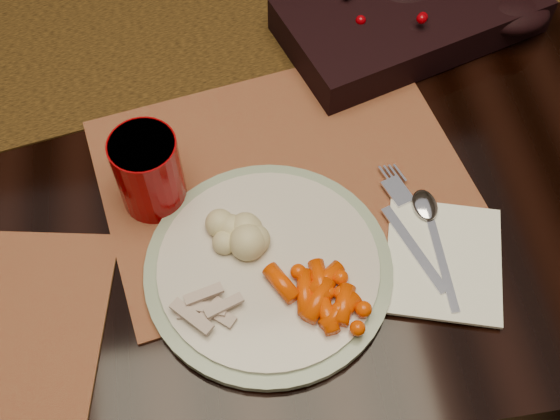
{
  "coord_description": "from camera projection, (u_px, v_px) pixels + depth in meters",
  "views": [
    {
      "loc": [
        -0.05,
        -0.66,
        1.47
      ],
      "look_at": [
        0.01,
        -0.25,
        0.8
      ],
      "focal_mm": 45.0,
      "sensor_mm": 36.0,
      "label": 1
    }
  ],
  "objects": [
    {
      "name": "dinner_plate",
      "position": [
        268.0,
        268.0,
        0.79
      ],
      "size": [
        0.36,
        0.36,
        0.02
      ],
      "primitive_type": "cylinder",
      "rotation": [
        0.0,
        0.0,
        0.38
      ],
      "color": "beige",
      "rests_on": "placemat_main"
    },
    {
      "name": "dining_table",
      "position": [
        254.0,
        218.0,
        1.28
      ],
      "size": [
        1.8,
        1.0,
        0.75
      ],
      "primitive_type": "cube",
      "color": "black",
      "rests_on": "floor"
    },
    {
      "name": "red_cup",
      "position": [
        149.0,
        172.0,
        0.8
      ],
      "size": [
        0.09,
        0.09,
        0.11
      ],
      "primitive_type": "cylinder",
      "rotation": [
        0.0,
        0.0,
        -0.16
      ],
      "color": "#820103",
      "rests_on": "placemat_main"
    },
    {
      "name": "turkey_shreds",
      "position": [
        207.0,
        303.0,
        0.75
      ],
      "size": [
        0.07,
        0.06,
        0.02
      ],
      "primitive_type": null,
      "rotation": [
        0.0,
        0.0,
        -0.02
      ],
      "color": "#BFB0A8",
      "rests_on": "dinner_plate"
    },
    {
      "name": "floor",
      "position": [
        260.0,
        302.0,
        1.6
      ],
      "size": [
        5.0,
        5.0,
        0.0
      ],
      "primitive_type": "plane",
      "color": "black",
      "rests_on": "ground"
    },
    {
      "name": "baby_carrots",
      "position": [
        300.0,
        301.0,
        0.75
      ],
      "size": [
        0.14,
        0.13,
        0.02
      ],
      "primitive_type": null,
      "rotation": [
        0.0,
        0.0,
        -0.34
      ],
      "color": "#E43F00",
      "rests_on": "dinner_plate"
    },
    {
      "name": "napkin",
      "position": [
        444.0,
        260.0,
        0.8
      ],
      "size": [
        0.17,
        0.18,
        0.01
      ],
      "primitive_type": "cube",
      "rotation": [
        0.0,
        0.0,
        -0.29
      ],
      "color": "white",
      "rests_on": "placemat_main"
    },
    {
      "name": "placemat_main",
      "position": [
        282.0,
        174.0,
        0.87
      ],
      "size": [
        0.49,
        0.39,
        0.0
      ],
      "primitive_type": "cube",
      "rotation": [
        0.0,
        0.0,
        0.18
      ],
      "color": "olive",
      "rests_on": "dining_table"
    },
    {
      "name": "spoon",
      "position": [
        437.0,
        245.0,
        0.81
      ],
      "size": [
        0.03,
        0.15,
        0.0
      ],
      "primitive_type": null,
      "rotation": [
        0.0,
        0.0,
        -0.03
      ],
      "color": "silver",
      "rests_on": "napkin"
    },
    {
      "name": "centerpiece",
      "position": [
        411.0,
        11.0,
        0.97
      ],
      "size": [
        0.39,
        0.28,
        0.07
      ],
      "primitive_type": null,
      "rotation": [
        0.0,
        0.0,
        0.31
      ],
      "color": "black",
      "rests_on": "table_runner"
    },
    {
      "name": "mashed_potatoes",
      "position": [
        238.0,
        226.0,
        0.79
      ],
      "size": [
        0.08,
        0.08,
        0.04
      ],
      "primitive_type": null,
      "rotation": [
        0.0,
        0.0,
        0.2
      ],
      "color": "tan",
      "rests_on": "dinner_plate"
    },
    {
      "name": "fork",
      "position": [
        410.0,
        234.0,
        0.81
      ],
      "size": [
        0.07,
        0.16,
        0.0
      ],
      "primitive_type": null,
      "rotation": [
        0.0,
        0.0,
        0.33
      ],
      "color": "#AAA9C3",
      "rests_on": "napkin"
    }
  ]
}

